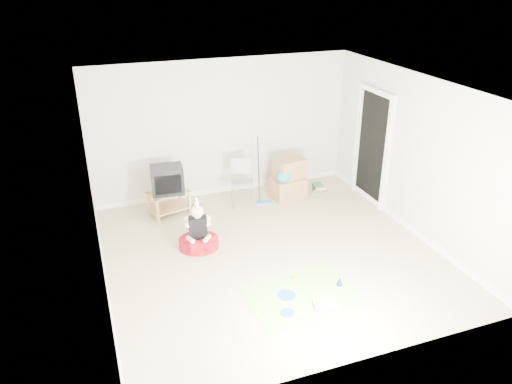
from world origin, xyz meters
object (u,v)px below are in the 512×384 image
object	(u,v)px
folding_chair	(242,183)
cardboard_boxes	(288,179)
birthday_cake	(325,304)
tv_stand	(169,201)
crt_tv	(167,179)
seated_woman	(199,237)

from	to	relation	value
folding_chair	cardboard_boxes	distance (m)	0.95
cardboard_boxes	birthday_cake	world-z (taller)	cardboard_boxes
tv_stand	cardboard_boxes	distance (m)	2.30
tv_stand	crt_tv	xyz separation A→B (m)	(0.00, -0.00, 0.41)
crt_tv	birthday_cake	bearing A→B (deg)	-61.29
cardboard_boxes	birthday_cake	size ratio (longest dim) A/B	2.33
seated_woman	cardboard_boxes	bearing A→B (deg)	31.28
tv_stand	birthday_cake	xyz separation A→B (m)	(1.40, -3.38, -0.22)
folding_chair	seated_woman	xyz separation A→B (m)	(-1.15, -1.24, -0.24)
folding_chair	cardboard_boxes	xyz separation A→B (m)	(0.94, 0.03, -0.06)
folding_chair	birthday_cake	xyz separation A→B (m)	(0.05, -3.27, -0.40)
cardboard_boxes	seated_woman	bearing A→B (deg)	-148.72
cardboard_boxes	folding_chair	bearing A→B (deg)	-178.00
birthday_cake	cardboard_boxes	bearing A→B (deg)	74.80
tv_stand	folding_chair	xyz separation A→B (m)	(1.35, -0.11, 0.18)
folding_chair	birthday_cake	size ratio (longest dim) A/B	2.70
tv_stand	cardboard_boxes	xyz separation A→B (m)	(2.29, -0.08, 0.12)
folding_chair	seated_woman	world-z (taller)	seated_woman
cardboard_boxes	tv_stand	bearing A→B (deg)	178.04
folding_chair	seated_woman	distance (m)	1.70
folding_chair	cardboard_boxes	world-z (taller)	folding_chair
birthday_cake	folding_chair	bearing A→B (deg)	90.80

